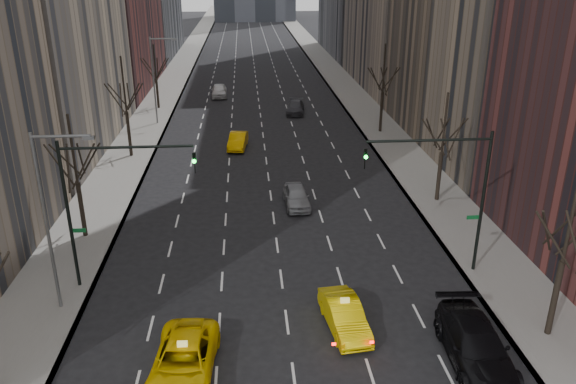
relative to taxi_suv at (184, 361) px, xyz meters
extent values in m
cube|color=slate|center=(-7.69, 65.51, -0.69)|extent=(4.50, 320.00, 0.15)
cube|color=slate|center=(16.81, 65.51, -0.69)|extent=(4.50, 320.00, 0.15)
cylinder|color=black|center=(-7.44, 13.51, 1.17)|extent=(0.28, 0.28, 3.57)
cylinder|color=black|center=(-7.44, 13.51, 5.08)|extent=(0.16, 0.16, 4.25)
cylinder|color=black|center=(-7.29, 14.36, 4.18)|extent=(0.42, 1.80, 2.52)
cylinder|color=black|center=(-6.63, 13.80, 4.18)|extent=(1.74, 0.72, 2.52)
cylinder|color=black|center=(-6.78, 12.96, 4.18)|extent=(1.46, 1.25, 2.52)
cylinder|color=black|center=(-7.59, 12.66, 4.18)|extent=(0.42, 1.80, 2.52)
cylinder|color=black|center=(-8.24, 13.22, 4.18)|extent=(1.74, 0.72, 2.52)
cylinder|color=black|center=(-8.10, 14.06, 4.18)|extent=(1.46, 1.25, 2.52)
cylinder|color=black|center=(-7.44, 29.51, 1.38)|extent=(0.28, 0.28, 3.99)
cylinder|color=black|center=(-7.44, 29.51, 5.75)|extent=(0.16, 0.16, 4.75)
cylinder|color=black|center=(-7.29, 30.36, 4.60)|extent=(0.42, 1.80, 2.52)
cylinder|color=black|center=(-6.63, 29.80, 4.60)|extent=(1.74, 0.72, 2.52)
cylinder|color=black|center=(-6.78, 28.96, 4.60)|extent=(1.46, 1.25, 2.52)
cylinder|color=black|center=(-7.59, 28.66, 4.60)|extent=(0.42, 1.80, 2.52)
cylinder|color=black|center=(-8.24, 29.22, 4.60)|extent=(1.74, 0.72, 2.52)
cylinder|color=black|center=(-8.10, 30.06, 4.60)|extent=(1.46, 1.25, 2.52)
cylinder|color=black|center=(-7.44, 47.51, 1.07)|extent=(0.28, 0.28, 3.36)
cylinder|color=black|center=(-7.44, 47.51, 4.75)|extent=(0.16, 0.16, 4.00)
cylinder|color=black|center=(-7.29, 48.36, 3.97)|extent=(0.42, 1.80, 2.52)
cylinder|color=black|center=(-6.63, 47.80, 3.97)|extent=(1.74, 0.72, 2.52)
cylinder|color=black|center=(-6.78, 46.96, 3.97)|extent=(1.46, 1.25, 2.52)
cylinder|color=black|center=(-7.59, 46.66, 3.97)|extent=(0.42, 1.80, 2.52)
cylinder|color=black|center=(-8.24, 47.22, 3.97)|extent=(1.74, 0.72, 2.52)
cylinder|color=black|center=(-8.10, 48.06, 3.97)|extent=(1.46, 1.25, 2.52)
cylinder|color=black|center=(16.56, 1.51, 1.28)|extent=(0.28, 0.28, 3.78)
cylinder|color=black|center=(16.56, 1.51, 5.42)|extent=(0.16, 0.16, 4.50)
cylinder|color=black|center=(16.71, 2.36, 4.39)|extent=(0.42, 1.80, 2.52)
cylinder|color=black|center=(16.41, 0.66, 4.39)|extent=(0.42, 1.80, 2.52)
cylinder|color=black|center=(15.76, 1.22, 4.39)|extent=(1.74, 0.72, 2.52)
cylinder|color=black|center=(15.90, 2.06, 4.39)|extent=(1.46, 1.25, 2.52)
cylinder|color=black|center=(16.56, 17.51, 1.17)|extent=(0.28, 0.28, 3.57)
cylinder|color=black|center=(16.56, 17.51, 5.08)|extent=(0.16, 0.16, 4.25)
cylinder|color=black|center=(16.71, 18.36, 4.18)|extent=(0.42, 1.80, 2.52)
cylinder|color=black|center=(17.37, 17.80, 4.18)|extent=(1.74, 0.72, 2.52)
cylinder|color=black|center=(17.22, 16.96, 4.18)|extent=(1.46, 1.25, 2.52)
cylinder|color=black|center=(16.41, 16.66, 4.18)|extent=(0.42, 1.80, 2.52)
cylinder|color=black|center=(15.76, 17.22, 4.18)|extent=(1.74, 0.72, 2.52)
cylinder|color=black|center=(15.90, 18.06, 4.18)|extent=(1.46, 1.25, 2.52)
cylinder|color=black|center=(16.56, 35.51, 1.38)|extent=(0.28, 0.28, 3.99)
cylinder|color=black|center=(16.56, 35.51, 5.75)|extent=(0.16, 0.16, 4.75)
cylinder|color=black|center=(16.71, 36.36, 4.60)|extent=(0.42, 1.80, 2.52)
cylinder|color=black|center=(17.37, 35.80, 4.60)|extent=(1.74, 0.72, 2.52)
cylinder|color=black|center=(17.22, 34.96, 4.60)|extent=(1.46, 1.25, 2.52)
cylinder|color=black|center=(16.41, 34.66, 4.60)|extent=(0.42, 1.80, 2.52)
cylinder|color=black|center=(15.76, 35.22, 4.60)|extent=(1.74, 0.72, 2.52)
cylinder|color=black|center=(15.90, 36.06, 4.60)|extent=(1.46, 1.25, 2.52)
cylinder|color=black|center=(-6.24, 7.51, 3.39)|extent=(0.18, 0.18, 8.00)
cylinder|color=black|center=(-2.99, 7.51, 6.99)|extent=(6.50, 0.14, 0.14)
imported|color=black|center=(0.26, 7.51, 6.09)|extent=(0.18, 0.22, 1.10)
sphere|color=#0CFF33|center=(0.26, 7.33, 6.24)|extent=(0.20, 0.20, 0.20)
cube|color=#0C5926|center=(-5.84, 7.51, 2.59)|extent=(0.70, 0.04, 0.22)
cylinder|color=black|center=(15.36, 7.51, 3.39)|extent=(0.18, 0.18, 8.00)
cylinder|color=black|center=(12.11, 7.51, 6.99)|extent=(6.50, 0.14, 0.14)
imported|color=black|center=(8.86, 7.51, 6.09)|extent=(0.18, 0.22, 1.10)
sphere|color=#0CFF33|center=(8.86, 7.33, 6.24)|extent=(0.20, 0.20, 0.20)
cube|color=#0C5926|center=(14.96, 7.51, 2.59)|extent=(0.70, 0.04, 0.22)
cylinder|color=slate|center=(-6.64, 5.51, 3.89)|extent=(0.16, 0.16, 9.00)
cylinder|color=slate|center=(-5.34, 5.51, 8.19)|extent=(2.60, 0.14, 0.14)
cube|color=slate|center=(-4.14, 5.51, 8.09)|extent=(0.50, 0.22, 0.15)
cylinder|color=slate|center=(-6.64, 40.51, 3.89)|extent=(0.16, 0.16, 9.00)
cylinder|color=slate|center=(-5.34, 40.51, 8.19)|extent=(2.60, 0.14, 0.14)
cube|color=slate|center=(-4.14, 40.51, 8.09)|extent=(0.50, 0.22, 0.15)
imported|color=yellow|center=(0.00, 0.00, 0.00)|extent=(2.92, 5.66, 1.53)
imported|color=yellow|center=(7.22, 2.80, -0.05)|extent=(2.06, 4.51, 1.44)
imported|color=gray|center=(6.31, 17.49, -0.04)|extent=(1.85, 4.29, 1.44)
imported|color=black|center=(12.43, -0.01, 0.11)|extent=(2.77, 6.12, 1.74)
imported|color=#FFB605|center=(2.08, 31.39, -0.05)|extent=(2.03, 4.51, 1.44)
imported|color=#323137|center=(8.63, 44.13, -0.07)|extent=(2.57, 4.98, 1.38)
imported|color=white|center=(-0.46, 53.52, 0.05)|extent=(2.00, 4.80, 1.63)
camera|label=1|loc=(2.87, -19.14, 15.28)|focal=35.00mm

